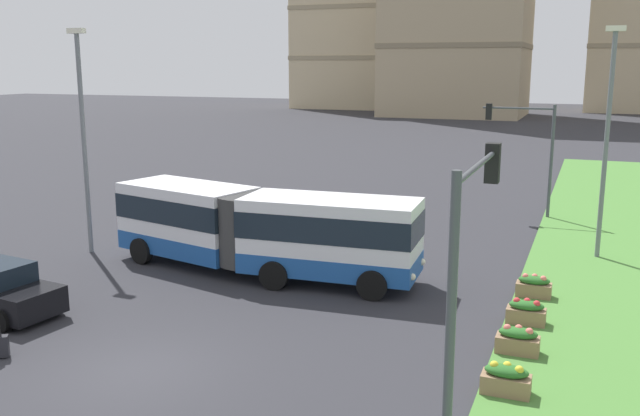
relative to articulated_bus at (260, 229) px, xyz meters
The scene contains 11 objects.
ground_plane 8.74m from the articulated_bus, 84.37° to the right, with size 260.00×260.00×0.00m, color #2D2D33.
articulated_bus is the anchor object (origin of this frame).
rolling_suitcase 9.69m from the articulated_bus, 107.59° to the right, with size 0.43×0.41×0.97m.
flower_planter_0 11.59m from the articulated_bus, 34.58° to the right, with size 1.10×0.56×0.74m.
flower_planter_1 10.41m from the articulated_bus, 23.30° to the right, with size 1.10×0.56×0.74m.
flower_planter_2 9.74m from the articulated_bus, 10.88° to the right, with size 1.10×0.56×0.74m.
flower_planter_3 9.60m from the articulated_bus, ahead, with size 1.10×0.56×0.74m.
traffic_light_far_right 15.78m from the articulated_bus, 59.44° to the left, with size 3.46×0.28×5.56m.
traffic_light_near_right 13.83m from the articulated_bus, 48.10° to the right, with size 0.28×4.26×5.91m.
streetlight_left 8.30m from the articulated_bus, behind, with size 0.70×0.28×8.80m.
streetlight_median 13.56m from the articulated_bus, 30.11° to the left, with size 0.70×0.28×8.85m.
Camera 1 is at (10.10, -13.17, 7.44)m, focal length 38.89 mm.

